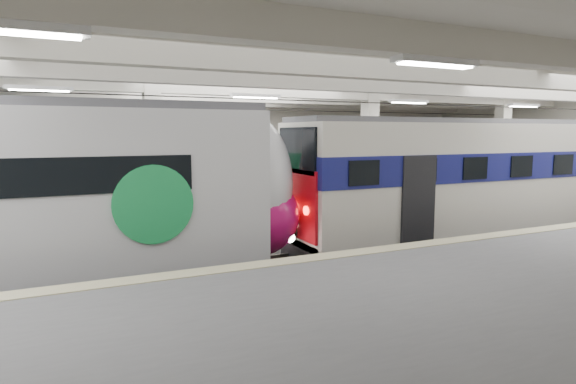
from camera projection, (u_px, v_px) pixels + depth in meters
station_hall at (312, 156)px, 11.83m from camera, size 36.00×24.00×5.75m
modern_emu at (38, 202)px, 10.92m from camera, size 14.10×2.91×4.53m
older_rer at (463, 179)px, 16.39m from camera, size 12.82×2.83×4.26m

